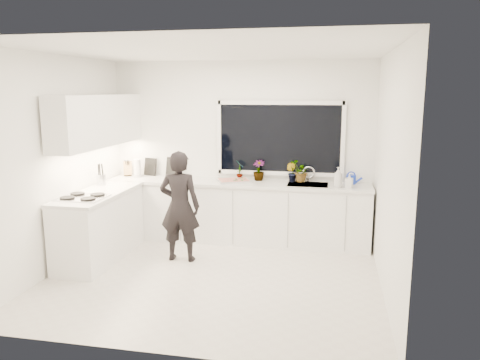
# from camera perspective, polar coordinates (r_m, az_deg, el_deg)

# --- Properties ---
(floor) EXTENTS (4.00, 3.50, 0.02)m
(floor) POSITION_cam_1_polar(r_m,az_deg,el_deg) (5.88, -3.29, -11.80)
(floor) COLOR beige
(floor) RESTS_ON ground
(wall_back) EXTENTS (4.00, 0.02, 2.70)m
(wall_back) POSITION_cam_1_polar(r_m,az_deg,el_deg) (7.21, 0.11, 3.63)
(wall_back) COLOR white
(wall_back) RESTS_ON ground
(wall_left) EXTENTS (0.02, 3.50, 2.70)m
(wall_left) POSITION_cam_1_polar(r_m,az_deg,el_deg) (6.32, -21.38, 1.87)
(wall_left) COLOR white
(wall_left) RESTS_ON ground
(wall_right) EXTENTS (0.02, 3.50, 2.70)m
(wall_right) POSITION_cam_1_polar(r_m,az_deg,el_deg) (5.37, 17.80, 0.63)
(wall_right) COLOR white
(wall_right) RESTS_ON ground
(ceiling) EXTENTS (4.00, 3.50, 0.02)m
(ceiling) POSITION_cam_1_polar(r_m,az_deg,el_deg) (5.45, -3.61, 15.62)
(ceiling) COLOR white
(ceiling) RESTS_ON wall_back
(window) EXTENTS (1.80, 0.02, 1.00)m
(window) POSITION_cam_1_polar(r_m,az_deg,el_deg) (7.06, 4.85, 5.07)
(window) COLOR black
(window) RESTS_ON wall_back
(base_cabinets_back) EXTENTS (3.92, 0.58, 0.88)m
(base_cabinets_back) POSITION_cam_1_polar(r_m,az_deg,el_deg) (7.08, -0.38, -4.01)
(base_cabinets_back) COLOR white
(base_cabinets_back) RESTS_ON floor
(base_cabinets_left) EXTENTS (0.58, 1.60, 0.88)m
(base_cabinets_left) POSITION_cam_1_polar(r_m,az_deg,el_deg) (6.63, -16.72, -5.50)
(base_cabinets_left) COLOR white
(base_cabinets_left) RESTS_ON floor
(countertop_back) EXTENTS (3.94, 0.62, 0.04)m
(countertop_back) POSITION_cam_1_polar(r_m,az_deg,el_deg) (6.97, -0.41, -0.37)
(countertop_back) COLOR silver
(countertop_back) RESTS_ON base_cabinets_back
(countertop_left) EXTENTS (0.62, 1.60, 0.04)m
(countertop_left) POSITION_cam_1_polar(r_m,az_deg,el_deg) (6.52, -16.94, -1.62)
(countertop_left) COLOR silver
(countertop_left) RESTS_ON base_cabinets_left
(upper_cabinets) EXTENTS (0.34, 2.10, 0.70)m
(upper_cabinets) POSITION_cam_1_polar(r_m,az_deg,el_deg) (6.76, -16.89, 6.95)
(upper_cabinets) COLOR white
(upper_cabinets) RESTS_ON wall_left
(sink) EXTENTS (0.58, 0.42, 0.14)m
(sink) POSITION_cam_1_polar(r_m,az_deg,el_deg) (6.85, 8.24, -0.93)
(sink) COLOR silver
(sink) RESTS_ON countertop_back
(faucet) EXTENTS (0.03, 0.03, 0.22)m
(faucet) POSITION_cam_1_polar(r_m,az_deg,el_deg) (7.02, 8.37, 0.68)
(faucet) COLOR silver
(faucet) RESTS_ON countertop_back
(stovetop) EXTENTS (0.56, 0.48, 0.03)m
(stovetop) POSITION_cam_1_polar(r_m,az_deg,el_deg) (6.23, -18.63, -1.96)
(stovetop) COLOR black
(stovetop) RESTS_ON countertop_left
(person) EXTENTS (0.55, 0.37, 1.49)m
(person) POSITION_cam_1_polar(r_m,az_deg,el_deg) (6.26, -7.36, -3.21)
(person) COLOR black
(person) RESTS_ON floor
(pizza_tray) EXTENTS (0.56, 0.50, 0.03)m
(pizza_tray) POSITION_cam_1_polar(r_m,az_deg,el_deg) (6.95, -0.78, -0.10)
(pizza_tray) COLOR #B2B2B6
(pizza_tray) RESTS_ON countertop_back
(pizza) EXTENTS (0.50, 0.45, 0.01)m
(pizza) POSITION_cam_1_polar(r_m,az_deg,el_deg) (6.95, -0.78, 0.03)
(pizza) COLOR #B31725
(pizza) RESTS_ON pizza_tray
(watering_can) EXTENTS (0.16, 0.16, 0.13)m
(watering_can) POSITION_cam_1_polar(r_m,az_deg,el_deg) (6.98, 13.39, 0.07)
(watering_can) COLOR #1533C4
(watering_can) RESTS_ON countertop_back
(paper_towel_roll) EXTENTS (0.14, 0.14, 0.26)m
(paper_towel_roll) POSITION_cam_1_polar(r_m,az_deg,el_deg) (7.53, -12.42, 1.39)
(paper_towel_roll) COLOR silver
(paper_towel_roll) RESTS_ON countertop_back
(knife_block) EXTENTS (0.16, 0.14, 0.22)m
(knife_block) POSITION_cam_1_polar(r_m,az_deg,el_deg) (7.65, -13.52, 1.32)
(knife_block) COLOR #956545
(knife_block) RESTS_ON countertop_back
(utensil_crock) EXTENTS (0.15, 0.15, 0.16)m
(utensil_crock) POSITION_cam_1_polar(r_m,az_deg,el_deg) (6.98, -16.56, 0.03)
(utensil_crock) COLOR silver
(utensil_crock) RESTS_ON countertop_left
(picture_frame_large) EXTENTS (0.22, 0.08, 0.28)m
(picture_frame_large) POSITION_cam_1_polar(r_m,az_deg,el_deg) (7.60, -10.88, 1.60)
(picture_frame_large) COLOR black
(picture_frame_large) RESTS_ON countertop_back
(picture_frame_small) EXTENTS (0.24, 0.09, 0.30)m
(picture_frame_small) POSITION_cam_1_polar(r_m,az_deg,el_deg) (7.46, -8.18, 1.60)
(picture_frame_small) COLOR black
(picture_frame_small) RESTS_ON countertop_back
(herb_plants) EXTENTS (1.18, 0.37, 0.31)m
(herb_plants) POSITION_cam_1_polar(r_m,az_deg,el_deg) (7.00, 5.17, 1.08)
(herb_plants) COLOR #26662D
(herb_plants) RESTS_ON countertop_back
(soap_bottles) EXTENTS (0.28, 0.14, 0.29)m
(soap_bottles) POSITION_cam_1_polar(r_m,az_deg,el_deg) (6.66, 12.29, 0.19)
(soap_bottles) COLOR #D8BF66
(soap_bottles) RESTS_ON countertop_back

